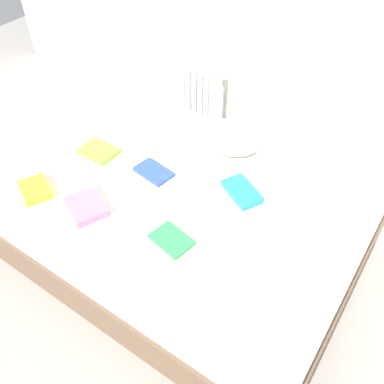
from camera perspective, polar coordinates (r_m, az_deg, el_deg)
name	(u,v)px	position (r m, az deg, el deg)	size (l,w,h in m)	color
ground_plane	(188,248)	(2.78, -0.59, -7.70)	(8.00, 8.00, 0.00)	#9E998E
bed	(187,224)	(2.59, -0.63, -4.33)	(2.00, 1.50, 0.50)	brown
radiator	(200,95)	(3.63, 1.13, 13.09)	(0.41, 0.04, 0.47)	white
pillow	(221,136)	(2.75, 4.02, 7.61)	(0.51, 0.34, 0.11)	white
textbook_blue	(154,172)	(2.55, -5.24, 2.75)	(0.23, 0.14, 0.02)	#2847B7
textbook_teal	(242,192)	(2.41, 6.81, 0.06)	(0.24, 0.14, 0.04)	teal
textbook_white	(246,274)	(2.06, 7.33, -11.07)	(0.17, 0.18, 0.02)	white
textbook_green	(172,240)	(2.17, -2.81, -6.52)	(0.21, 0.15, 0.02)	green
textbook_yellow	(35,190)	(2.57, -20.57, 0.32)	(0.20, 0.16, 0.05)	yellow
textbook_pink	(86,207)	(2.38, -14.22, -1.95)	(0.23, 0.18, 0.05)	pink
textbook_lime	(99,151)	(2.75, -12.58, 5.44)	(0.23, 0.17, 0.03)	#8CC638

